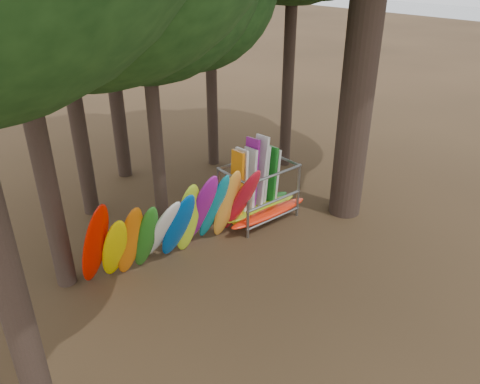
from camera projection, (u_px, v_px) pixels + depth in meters
ground at (258, 256)px, 14.11m from camera, size 120.00×120.00×0.00m
kayak_row at (175, 224)px, 13.25m from camera, size 5.37×2.12×3.10m
storage_rack at (258, 194)px, 15.77m from camera, size 3.24×1.61×2.89m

